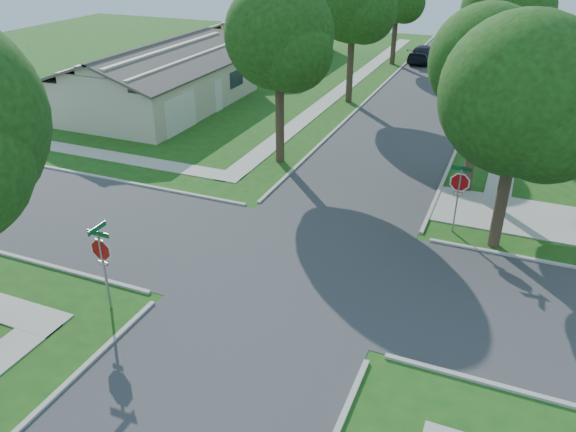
# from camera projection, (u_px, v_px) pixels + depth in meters

# --- Properties ---
(ground) EXTENTS (100.00, 100.00, 0.00)m
(ground) POSITION_uv_depth(u_px,v_px,m) (301.00, 265.00, 20.27)
(ground) COLOR #1C4B14
(ground) RESTS_ON ground
(road_ns) EXTENTS (7.00, 100.00, 0.02)m
(road_ns) POSITION_uv_depth(u_px,v_px,m) (301.00, 265.00, 20.27)
(road_ns) COLOR #333335
(road_ns) RESTS_ON ground
(sidewalk_ne) EXTENTS (1.20, 40.00, 0.04)m
(sidewalk_ne) POSITION_uv_depth(u_px,v_px,m) (517.00, 99.00, 39.47)
(sidewalk_ne) COLOR #9E9B91
(sidewalk_ne) RESTS_ON ground
(sidewalk_nw) EXTENTS (1.20, 40.00, 0.04)m
(sidewalk_nw) POSITION_uv_depth(u_px,v_px,m) (350.00, 83.00, 43.64)
(sidewalk_nw) COLOR #9E9B91
(sidewalk_nw) RESTS_ON ground
(driveway) EXTENTS (8.80, 3.60, 0.05)m
(driveway) POSITION_uv_depth(u_px,v_px,m) (539.00, 219.00, 23.37)
(driveway) COLOR #9E9B91
(driveway) RESTS_ON ground
(stop_sign_sw) EXTENTS (1.05, 0.80, 2.98)m
(stop_sign_sw) POSITION_uv_depth(u_px,v_px,m) (101.00, 253.00, 17.10)
(stop_sign_sw) COLOR gray
(stop_sign_sw) RESTS_ON ground
(stop_sign_ne) EXTENTS (1.05, 0.80, 2.98)m
(stop_sign_ne) POSITION_uv_depth(u_px,v_px,m) (459.00, 185.00, 21.58)
(stop_sign_ne) COLOR gray
(stop_sign_ne) RESTS_ON ground
(tree_e_near) EXTENTS (4.97, 4.80, 8.28)m
(tree_e_near) POSITION_uv_depth(u_px,v_px,m) (487.00, 67.00, 23.42)
(tree_e_near) COLOR #38281C
(tree_e_near) RESTS_ON ground
(tree_e_mid) EXTENTS (5.59, 5.40, 9.21)m
(tree_e_mid) POSITION_uv_depth(u_px,v_px,m) (508.00, 15.00, 32.96)
(tree_e_mid) COLOR #38281C
(tree_e_mid) RESTS_ON ground
(tree_w_near) EXTENTS (5.38, 5.20, 8.97)m
(tree_w_near) POSITION_uv_depth(u_px,v_px,m) (280.00, 40.00, 26.42)
(tree_w_near) COLOR #38281C
(tree_w_near) RESTS_ON ground
(tree_w_mid) EXTENTS (5.80, 5.60, 9.56)m
(tree_w_mid) POSITION_uv_depth(u_px,v_px,m) (354.00, 3.00, 36.07)
(tree_w_mid) COLOR #38281C
(tree_w_mid) RESTS_ON ground
(tree_ne_corner) EXTENTS (5.80, 5.60, 8.66)m
(tree_ne_corner) POSITION_uv_depth(u_px,v_px,m) (523.00, 103.00, 18.96)
(tree_ne_corner) COLOR #38281C
(tree_ne_corner) RESTS_ON ground
(house_nw_near) EXTENTS (8.42, 13.60, 4.23)m
(house_nw_near) POSITION_uv_depth(u_px,v_px,m) (160.00, 84.00, 37.33)
(house_nw_near) COLOR #C4B49B
(house_nw_near) RESTS_ON ground
(house_nw_far) EXTENTS (8.42, 13.60, 4.23)m
(house_nw_far) POSITION_uv_depth(u_px,v_px,m) (267.00, 41.00, 51.25)
(house_nw_far) COLOR #C4B49B
(house_nw_far) RESTS_ON ground
(car_curb_east) EXTENTS (2.07, 4.49, 1.49)m
(car_curb_east) POSITION_uv_depth(u_px,v_px,m) (481.00, 74.00, 43.24)
(car_curb_east) COLOR black
(car_curb_east) RESTS_ON ground
(car_curb_west) EXTENTS (2.73, 5.35, 1.49)m
(car_curb_west) POSITION_uv_depth(u_px,v_px,m) (425.00, 54.00, 49.99)
(car_curb_west) COLOR black
(car_curb_west) RESTS_ON ground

